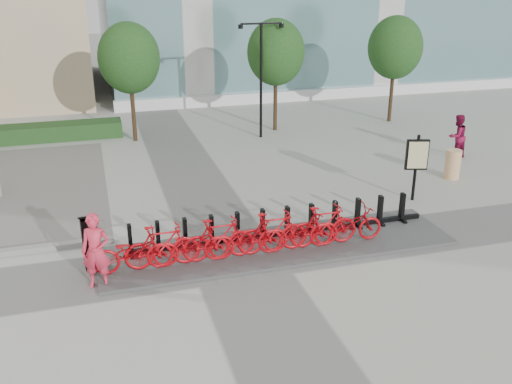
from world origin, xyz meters
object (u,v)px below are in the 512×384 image
object	(u,v)px
kiosk	(91,242)
map_sign	(417,158)
bike_0	(133,252)
pedestrian	(457,136)
construction_barrel	(453,164)
worker_red	(96,251)

from	to	relation	value
kiosk	map_sign	size ratio (longest dim) A/B	0.67
bike_0	kiosk	distance (m)	1.08
pedestrian	map_sign	distance (m)	5.45
construction_barrel	pedestrian	bearing A→B (deg)	53.09
bike_0	pedestrian	xyz separation A→B (m)	(13.25, 5.99, 0.28)
bike_0	kiosk	world-z (taller)	kiosk
pedestrian	construction_barrel	xyz separation A→B (m)	(-1.59, -2.11, -0.35)
bike_0	pedestrian	world-z (taller)	pedestrian
worker_red	construction_barrel	distance (m)	13.23
pedestrian	map_sign	bearing A→B (deg)	28.13
worker_red	pedestrian	world-z (taller)	worker_red
bike_0	map_sign	bearing A→B (deg)	-75.44
kiosk	worker_red	xyz separation A→B (m)	(0.12, -0.82, 0.14)
worker_red	pedestrian	distance (m)	15.48
kiosk	map_sign	xyz separation A→B (m)	(10.18, 1.96, 0.67)
map_sign	construction_barrel	bearing A→B (deg)	46.82
pedestrian	bike_0	bearing A→B (deg)	10.80
bike_0	pedestrian	bearing A→B (deg)	-65.68
kiosk	construction_barrel	world-z (taller)	kiosk
bike_0	worker_red	xyz separation A→B (m)	(-0.86, -0.39, 0.34)
construction_barrel	map_sign	xyz separation A→B (m)	(-2.46, -1.49, 0.93)
bike_0	worker_red	distance (m)	1.00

